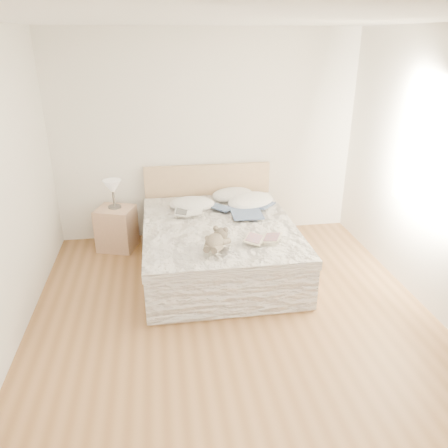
# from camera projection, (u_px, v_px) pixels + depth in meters

# --- Properties ---
(floor) EXTENTS (4.00, 4.50, 0.00)m
(floor) POSITION_uv_depth(u_px,v_px,m) (236.00, 325.00, 4.24)
(floor) COLOR brown
(floor) RESTS_ON ground
(ceiling) EXTENTS (4.00, 4.50, 0.00)m
(ceiling) POSITION_uv_depth(u_px,v_px,m) (239.00, 19.00, 3.17)
(ceiling) COLOR silver
(ceiling) RESTS_ON ground
(wall_back) EXTENTS (4.00, 0.02, 2.70)m
(wall_back) POSITION_uv_depth(u_px,v_px,m) (206.00, 138.00, 5.75)
(wall_back) COLOR white
(wall_back) RESTS_ON ground
(wall_front) EXTENTS (4.00, 0.02, 2.70)m
(wall_front) POSITION_uv_depth(u_px,v_px,m) (343.00, 388.00, 1.67)
(wall_front) COLOR white
(wall_front) RESTS_ON ground
(window) EXTENTS (0.02, 1.30, 1.10)m
(window) POSITION_uv_depth(u_px,v_px,m) (434.00, 164.00, 4.22)
(window) COLOR white
(window) RESTS_ON wall_right
(bed) EXTENTS (1.72, 2.14, 1.00)m
(bed) POSITION_uv_depth(u_px,v_px,m) (218.00, 244.00, 5.20)
(bed) COLOR tan
(bed) RESTS_ON floor
(nightstand) EXTENTS (0.55, 0.52, 0.56)m
(nightstand) POSITION_uv_depth(u_px,v_px,m) (117.00, 228.00, 5.68)
(nightstand) COLOR tan
(nightstand) RESTS_ON floor
(table_lamp) EXTENTS (0.29, 0.29, 0.36)m
(table_lamp) POSITION_uv_depth(u_px,v_px,m) (113.00, 188.00, 5.49)
(table_lamp) COLOR #4A4540
(table_lamp) RESTS_ON nightstand
(pillow_left) EXTENTS (0.61, 0.46, 0.17)m
(pillow_left) POSITION_uv_depth(u_px,v_px,m) (192.00, 204.00, 5.49)
(pillow_left) COLOR white
(pillow_left) RESTS_ON bed
(pillow_middle) EXTENTS (0.66, 0.55, 0.17)m
(pillow_middle) POSITION_uv_depth(u_px,v_px,m) (232.00, 195.00, 5.81)
(pillow_middle) COLOR silver
(pillow_middle) RESTS_ON bed
(pillow_right) EXTENTS (0.79, 0.71, 0.20)m
(pillow_right) POSITION_uv_depth(u_px,v_px,m) (251.00, 201.00, 5.58)
(pillow_right) COLOR white
(pillow_right) RESTS_ON bed
(blouse) EXTENTS (0.58, 0.61, 0.02)m
(blouse) POSITION_uv_depth(u_px,v_px,m) (246.00, 211.00, 5.29)
(blouse) COLOR #34466A
(blouse) RESTS_ON bed
(photo_book) EXTENTS (0.39, 0.29, 0.03)m
(photo_book) POSITION_uv_depth(u_px,v_px,m) (189.00, 212.00, 5.25)
(photo_book) COLOR white
(photo_book) RESTS_ON bed
(childrens_book) EXTENTS (0.46, 0.40, 0.02)m
(childrens_book) POSITION_uv_depth(u_px,v_px,m) (263.00, 239.00, 4.57)
(childrens_book) COLOR beige
(childrens_book) RESTS_ON bed
(teddy_bear) EXTENTS (0.35, 0.40, 0.18)m
(teddy_bear) POSITION_uv_depth(u_px,v_px,m) (214.00, 248.00, 4.34)
(teddy_bear) COLOR #685D4D
(teddy_bear) RESTS_ON bed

